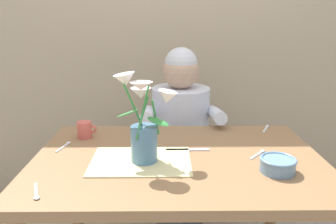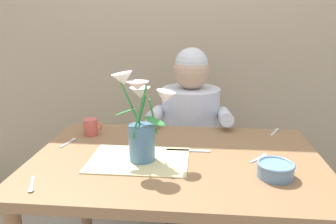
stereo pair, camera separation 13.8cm
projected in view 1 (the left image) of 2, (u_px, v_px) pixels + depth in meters
The scene contains 12 objects.
wood_panel_backdrop at pixel (173, 24), 2.25m from camera, with size 4.00×0.10×2.50m, color tan.
dining_table at pixel (178, 178), 1.41m from camera, with size 1.20×0.80×0.74m.
seated_person at pixel (180, 142), 2.02m from camera, with size 0.45×0.47×1.14m.
striped_placemat at pixel (141, 161), 1.34m from camera, with size 0.40×0.28×0.01m, color beige.
flower_vase at pixel (144, 122), 1.29m from camera, with size 0.24×0.18×0.37m.
ceramic_bowl at pixel (278, 164), 1.24m from camera, with size 0.14×0.14×0.06m.
dinner_knife at pixel (188, 150), 1.45m from camera, with size 0.19×0.02×0.01m, color silver.
coffee_cup at pixel (85, 130), 1.59m from camera, with size 0.09×0.07×0.08m.
spoon_0 at pixel (260, 153), 1.41m from camera, with size 0.09×0.10×0.01m.
spoon_1 at pixel (266, 128), 1.73m from camera, with size 0.07×0.11×0.01m.
spoon_2 at pixel (36, 194), 1.09m from camera, with size 0.06×0.12×0.01m.
spoon_3 at pixel (66, 145), 1.50m from camera, with size 0.04×0.12×0.01m.
Camera 1 is at (-0.05, -1.27, 1.31)m, focal length 35.47 mm.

